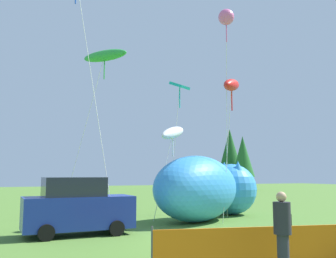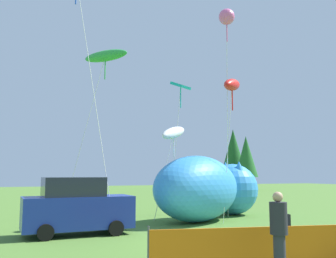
# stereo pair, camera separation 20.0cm
# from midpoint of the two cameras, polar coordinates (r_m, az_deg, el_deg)

# --- Properties ---
(ground_plane) EXTENTS (120.00, 120.00, 0.00)m
(ground_plane) POSITION_cam_midpoint_polar(r_m,az_deg,el_deg) (13.71, 7.36, -16.37)
(ground_plane) COLOR #4C752D
(parked_car) EXTENTS (4.07, 1.94, 2.15)m
(parked_car) POSITION_cam_midpoint_polar(r_m,az_deg,el_deg) (14.82, -13.33, -11.47)
(parked_car) COLOR navy
(parked_car) RESTS_ON ground
(folding_chair) EXTENTS (0.63, 0.63, 0.93)m
(folding_chair) POSITION_cam_midpoint_polar(r_m,az_deg,el_deg) (13.73, 17.55, -13.81)
(folding_chair) COLOR black
(folding_chair) RESTS_ON ground
(inflatable_cat) EXTENTS (7.97, 6.29, 3.16)m
(inflatable_cat) POSITION_cam_midpoint_polar(r_m,az_deg,el_deg) (19.20, 6.34, -9.27)
(inflatable_cat) COLOR #338CD8
(inflatable_cat) RESTS_ON ground
(safety_fence) EXTENTS (8.90, 1.95, 1.02)m
(safety_fence) POSITION_cam_midpoint_polar(r_m,az_deg,el_deg) (11.05, 22.51, -15.80)
(safety_fence) COLOR orange
(safety_fence) RESTS_ON ground
(spectator_in_red_shirt) EXTENTS (0.41, 0.41, 1.87)m
(spectator_in_red_shirt) POSITION_cam_midpoint_polar(r_m,az_deg,el_deg) (9.37, 17.14, -14.31)
(spectator_in_red_shirt) COLOR #2D2D38
(spectator_in_red_shirt) RESTS_ON ground
(kite_teal_diamond) EXTENTS (1.22, 1.22, 7.61)m
(kite_teal_diamond) POSITION_cam_midpoint_polar(r_m,az_deg,el_deg) (21.83, 2.17, 6.25)
(kite_teal_diamond) COLOR silver
(kite_teal_diamond) RESTS_ON ground
(kite_white_ghost) EXTENTS (2.72, 2.24, 5.14)m
(kite_white_ghost) POSITION_cam_midpoint_polar(r_m,az_deg,el_deg) (20.25, 1.15, -0.59)
(kite_white_ghost) COLOR silver
(kite_white_ghost) RESTS_ON ground
(kite_pink_octopus) EXTENTS (1.33, 2.12, 10.57)m
(kite_pink_octopus) POSITION_cam_midpoint_polar(r_m,az_deg,el_deg) (19.93, 9.23, 16.34)
(kite_pink_octopus) COLOR silver
(kite_pink_octopus) RESTS_ON ground
(kite_green_fish) EXTENTS (3.04, 2.95, 9.07)m
(kite_green_fish) POSITION_cam_midpoint_polar(r_m,az_deg,el_deg) (20.92, -9.27, 10.87)
(kite_green_fish) COLOR silver
(kite_green_fish) RESTS_ON ground
(kite_red_lizard) EXTENTS (2.16, 2.24, 7.28)m
(kite_red_lizard) POSITION_cam_midpoint_polar(r_m,az_deg,el_deg) (19.08, 10.02, 6.61)
(kite_red_lizard) COLOR silver
(kite_red_lizard) RESTS_ON ground
(horizon_tree_east) EXTENTS (3.22, 3.22, 7.68)m
(horizon_tree_east) POSITION_cam_midpoint_polar(r_m,az_deg,el_deg) (54.71, 11.94, -4.15)
(horizon_tree_east) COLOR brown
(horizon_tree_east) RESTS_ON ground
(horizon_tree_west) EXTENTS (3.80, 3.80, 9.07)m
(horizon_tree_west) POSITION_cam_midpoint_polar(r_m,az_deg,el_deg) (57.87, 10.03, -3.49)
(horizon_tree_west) COLOR brown
(horizon_tree_west) RESTS_ON ground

